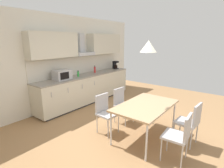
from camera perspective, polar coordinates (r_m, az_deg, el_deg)
The scene contains 15 objects.
ground_plane at distance 3.94m, azimuth 4.42°, elevation -17.14°, with size 9.38×7.87×0.02m, color #9E754C.
wall_back at distance 5.37m, azimuth -19.85°, elevation 6.33°, with size 7.50×0.10×2.77m, color silver.
kitchen_counter at distance 5.94m, azimuth -8.01°, elevation -1.33°, with size 3.69×0.67×0.94m.
backsplash_tile at distance 6.01m, azimuth -10.31°, elevation 6.05°, with size 3.67×0.02×0.56m, color silver.
upper_wall_cabinets at distance 5.84m, azimuth -9.56°, elevation 12.54°, with size 3.67×0.40×0.70m.
microwave at distance 5.19m, azimuth -15.97°, elevation 2.90°, with size 0.48×0.35×0.28m.
coffee_maker at distance 6.99m, azimuth 1.04°, elevation 6.26°, with size 0.18×0.19×0.30m.
bottle_green at distance 5.54m, azimuth -10.99°, elevation 3.28°, with size 0.06×0.06×0.20m.
bottle_red at distance 6.15m, azimuth -5.63°, elevation 4.71°, with size 0.06×0.06×0.25m.
dining_table at distance 3.69m, azimuth 10.89°, elevation -7.32°, with size 1.45×0.89×0.75m.
chair_far_left at distance 3.93m, azimuth -2.28°, elevation -8.37°, with size 0.43×0.43×0.87m.
chair_near_left at distance 3.22m, azimuth 21.50°, elevation -14.73°, with size 0.42×0.42×0.87m.
chair_near_right at distance 3.79m, azimuth 24.41°, elevation -10.59°, with size 0.43×0.43×0.87m.
chair_far_right at distance 4.42m, azimuth 3.25°, elevation -5.81°, with size 0.42×0.42×0.87m.
pendant_lamp at distance 3.45m, azimuth 11.84°, elevation 11.94°, with size 0.32×0.32×0.22m, color silver.
Camera 1 is at (-2.83, -1.85, 2.03)m, focal length 28.00 mm.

